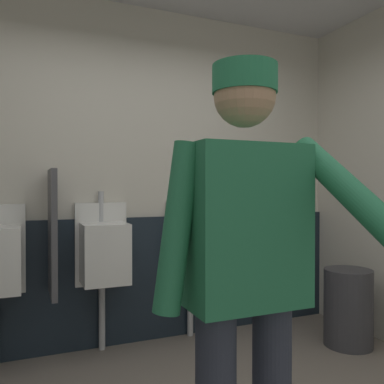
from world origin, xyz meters
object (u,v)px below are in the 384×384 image
urinal_middle (104,252)px  urinal_right (194,247)px  soap_dispenser (249,195)px  person (246,269)px  trash_bin (348,307)px

urinal_middle → urinal_right: same height
urinal_right → urinal_middle: bearing=180.0°
soap_dispenser → person: bearing=-121.3°
urinal_right → trash_bin: (1.08, -0.61, -0.47)m
urinal_right → trash_bin: size_ratio=2.02×
urinal_middle → soap_dispenser: (1.35, 0.12, 0.43)m
urinal_right → soap_dispenser: size_ratio=6.89×
urinal_right → soap_dispenser: 0.74m
urinal_middle → urinal_right: 0.75m
urinal_right → soap_dispenser: bearing=11.3°
urinal_right → trash_bin: urinal_right is taller
soap_dispenser → urinal_middle: bearing=-174.9°
urinal_right → person: bearing=-108.1°
person → soap_dispenser: size_ratio=9.41×
soap_dispenser → trash_bin: bearing=-56.1°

